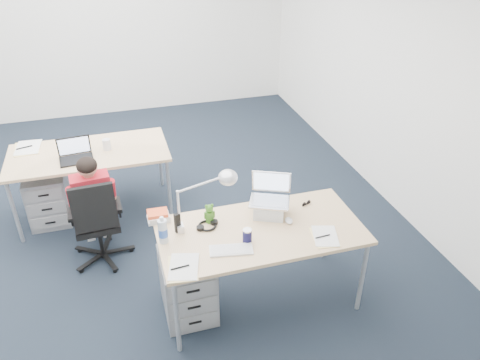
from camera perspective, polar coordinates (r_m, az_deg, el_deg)
name	(u,v)px	position (r m, az deg, el deg)	size (l,w,h in m)	color
floor	(118,244)	(4.86, -14.61, -7.50)	(7.00, 7.00, 0.00)	black
room	(90,77)	(4.06, -17.80, 11.88)	(6.02, 7.02, 2.80)	white
desk_near	(261,234)	(3.71, 2.53, -6.60)	(1.60, 0.80, 0.73)	tan
desk_far	(89,156)	(5.06, -17.93, 2.83)	(1.60, 0.80, 0.73)	tan
office_chair	(100,237)	(4.56, -16.70, -6.67)	(0.60, 0.60, 0.91)	black
seated_person	(93,203)	(4.53, -17.44, -2.70)	(0.34, 0.60, 1.07)	red
drawer_pedestal_near	(188,285)	(3.89, -6.39, -12.58)	(0.40, 0.50, 0.55)	gray
drawer_pedestal_far	(49,196)	(5.30, -22.29, -1.87)	(0.40, 0.50, 0.55)	gray
silver_laptop	(270,197)	(3.75, 3.65, -2.11)	(0.32, 0.25, 0.34)	silver
wireless_keyboard	(231,250)	(3.47, -1.10, -8.51)	(0.32, 0.13, 0.02)	white
computer_mouse	(289,221)	(3.76, 5.98, -4.95)	(0.06, 0.09, 0.03)	white
headphones	(207,225)	(3.70, -4.02, -5.50)	(0.19, 0.15, 0.03)	black
can_koozie	(247,236)	(3.52, 0.89, -6.80)	(0.07, 0.07, 0.11)	#15133C
water_bottle	(163,230)	(3.53, -9.40, -5.99)	(0.07, 0.07, 0.23)	silver
bear_figurine	(209,213)	(3.71, -3.74, -4.05)	(0.09, 0.07, 0.17)	#26691C
book_stack	(158,216)	(3.81, -9.94, -4.35)	(0.17, 0.13, 0.08)	silver
cordless_phone	(177,223)	(3.63, -7.63, -5.21)	(0.04, 0.03, 0.17)	black
papers_left	(183,268)	(3.34, -7.00, -10.59)	(0.20, 0.29, 0.01)	#FFE393
papers_right	(325,237)	(3.65, 10.28, -6.84)	(0.18, 0.26, 0.01)	#FFE393
sunglasses	(306,204)	(3.99, 8.10, -2.86)	(0.10, 0.04, 0.02)	black
desk_lamp	(198,201)	(3.57, -5.16, -2.58)	(0.44, 0.16, 0.50)	silver
dark_laptop	(75,150)	(4.85, -19.51, 3.46)	(0.32, 0.31, 0.23)	black
far_cup	(107,144)	(5.01, -15.94, 4.19)	(0.08, 0.08, 0.11)	white
far_papers	(27,148)	(5.34, -24.54, 3.54)	(0.24, 0.34, 0.01)	white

